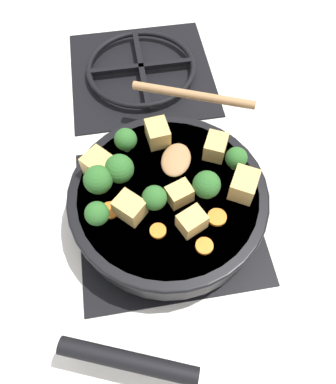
{
  "coord_description": "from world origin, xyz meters",
  "views": [
    {
      "loc": [
        -0.05,
        -0.29,
        0.59
      ],
      "look_at": [
        0.0,
        0.0,
        0.08
      ],
      "focal_mm": 35.0,
      "sensor_mm": 36.0,
      "label": 1
    }
  ],
  "objects": [
    {
      "name": "ground_plane",
      "position": [
        0.0,
        0.0,
        0.0
      ],
      "size": [
        2.4,
        2.4,
        0.0
      ],
      "primitive_type": "plane",
      "color": "white"
    },
    {
      "name": "front_burner_grate",
      "position": [
        0.0,
        0.0,
        0.01
      ],
      "size": [
        0.31,
        0.31,
        0.03
      ],
      "color": "black",
      "rests_on": "ground_plane"
    },
    {
      "name": "rear_burner_grate",
      "position": [
        0.0,
        0.36,
        0.01
      ],
      "size": [
        0.31,
        0.31,
        0.03
      ],
      "color": "black",
      "rests_on": "ground_plane"
    },
    {
      "name": "skillet_pan",
      "position": [
        -0.0,
        -0.0,
        0.06
      ],
      "size": [
        0.34,
        0.44,
        0.06
      ],
      "color": "black",
      "rests_on": "front_burner_grate"
    },
    {
      "name": "wooden_spoon",
      "position": [
        0.05,
        0.13,
        0.09
      ],
      "size": [
        0.22,
        0.23,
        0.02
      ],
      "color": "#A87A4C",
      "rests_on": "skillet_pan"
    },
    {
      "name": "tofu_cube_center_large",
      "position": [
        0.02,
        -0.01,
        0.1
      ],
      "size": [
        0.05,
        0.04,
        0.03
      ],
      "primitive_type": "cube",
      "rotation": [
        0.0,
        0.0,
        0.36
      ],
      "color": "tan",
      "rests_on": "skillet_pan"
    },
    {
      "name": "tofu_cube_near_handle",
      "position": [
        0.12,
        -0.02,
        0.1
      ],
      "size": [
        0.06,
        0.06,
        0.04
      ],
      "primitive_type": "cube",
      "rotation": [
        0.0,
        0.0,
        4.19
      ],
      "color": "tan",
      "rests_on": "skillet_pan"
    },
    {
      "name": "tofu_cube_east_chunk",
      "position": [
        -0.06,
        -0.03,
        0.1
      ],
      "size": [
        0.05,
        0.05,
        0.03
      ],
      "primitive_type": "cube",
      "rotation": [
        0.0,
        0.0,
        5.5
      ],
      "color": "tan",
      "rests_on": "skillet_pan"
    },
    {
      "name": "tofu_cube_west_chunk",
      "position": [
        0.02,
        -0.06,
        0.1
      ],
      "size": [
        0.05,
        0.04,
        0.03
      ],
      "primitive_type": "cube",
      "rotation": [
        0.0,
        0.0,
        3.58
      ],
      "color": "tan",
      "rests_on": "skillet_pan"
    },
    {
      "name": "tofu_cube_back_piece",
      "position": [
        -0.1,
        0.05,
        0.1
      ],
      "size": [
        0.06,
        0.06,
        0.04
      ],
      "primitive_type": "cube",
      "rotation": [
        0.0,
        0.0,
        2.29
      ],
      "color": "tan",
      "rests_on": "skillet_pan"
    },
    {
      "name": "tofu_cube_front_piece",
      "position": [
        0.09,
        0.06,
        0.1
      ],
      "size": [
        0.05,
        0.05,
        0.03
      ],
      "primitive_type": "cube",
      "rotation": [
        0.0,
        0.0,
        1.11
      ],
      "color": "tan",
      "rests_on": "skillet_pan"
    },
    {
      "name": "tofu_cube_mid_small",
      "position": [
        0.0,
        0.11,
        0.1
      ],
      "size": [
        0.04,
        0.05,
        0.04
      ],
      "primitive_type": "cube",
      "rotation": [
        0.0,
        0.0,
        4.82
      ],
      "color": "tan",
      "rests_on": "skillet_pan"
    },
    {
      "name": "broccoli_floret_near_spoon",
      "position": [
        -0.05,
        0.09,
        0.11
      ],
      "size": [
        0.04,
        0.04,
        0.05
      ],
      "color": "#709956",
      "rests_on": "skillet_pan"
    },
    {
      "name": "broccoli_floret_center_top",
      "position": [
        -0.1,
        0.02,
        0.11
      ],
      "size": [
        0.05,
        0.05,
        0.05
      ],
      "color": "#709956",
      "rests_on": "skillet_pan"
    },
    {
      "name": "broccoli_floret_east_rim",
      "position": [
        0.12,
        0.03,
        0.11
      ],
      "size": [
        0.04,
        0.04,
        0.04
      ],
      "color": "#709956",
      "rests_on": "skillet_pan"
    },
    {
      "name": "broccoli_floret_west_rim",
      "position": [
        -0.02,
        -0.02,
        0.11
      ],
      "size": [
        0.04,
        0.04,
        0.05
      ],
      "color": "#709956",
      "rests_on": "skillet_pan"
    },
    {
      "name": "broccoli_floret_north_edge",
      "position": [
        0.06,
        -0.01,
        0.11
      ],
      "size": [
        0.04,
        0.04,
        0.05
      ],
      "color": "#709956",
      "rests_on": "skillet_pan"
    },
    {
      "name": "broccoli_floret_south_cluster",
      "position": [
        -0.07,
        0.04,
        0.11
      ],
      "size": [
        0.05,
        0.05,
        0.05
      ],
      "color": "#709956",
      "rests_on": "skillet_pan"
    },
    {
      "name": "broccoli_floret_mid_floret",
      "position": [
        -0.11,
        -0.03,
        0.11
      ],
      "size": [
        0.04,
        0.04,
        0.04
      ],
      "color": "#709956",
      "rests_on": "skillet_pan"
    },
    {
      "name": "carrot_slice_orange_thin",
      "position": [
        0.07,
        -0.06,
        0.08
      ],
      "size": [
        0.03,
        0.03,
        0.01
      ],
      "primitive_type": "cylinder",
      "color": "orange",
      "rests_on": "skillet_pan"
    },
    {
      "name": "carrot_slice_near_center",
      "position": [
        -0.03,
        -0.06,
        0.08
      ],
      "size": [
        0.02,
        0.02,
        0.01
      ],
      "primitive_type": "cylinder",
      "color": "orange",
      "rests_on": "skillet_pan"
    },
    {
      "name": "carrot_slice_edge_slice",
      "position": [
        -0.09,
        -0.02,
        0.08
      ],
      "size": [
        0.03,
        0.03,
        0.01
      ],
      "primitive_type": "cylinder",
      "color": "orange",
      "rests_on": "skillet_pan"
    },
    {
      "name": "carrot_slice_under_broccoli",
      "position": [
        0.04,
        -0.1,
        0.08
      ],
      "size": [
        0.03,
        0.03,
        0.01
      ],
      "primitive_type": "cylinder",
      "color": "orange",
      "rests_on": "skillet_pan"
    }
  ]
}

